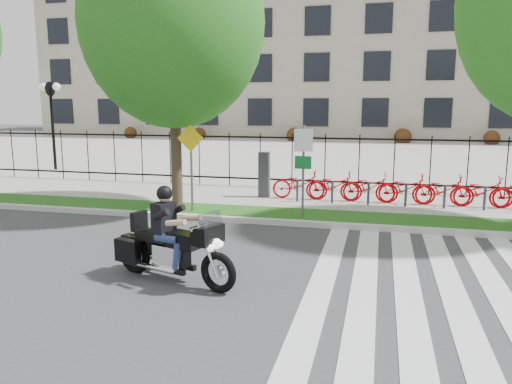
# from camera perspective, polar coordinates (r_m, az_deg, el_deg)

# --- Properties ---
(ground) EXTENTS (120.00, 120.00, 0.00)m
(ground) POSITION_cam_1_polar(r_m,az_deg,el_deg) (9.79, -5.51, -9.12)
(ground) COLOR #38383B
(ground) RESTS_ON ground
(curb) EXTENTS (60.00, 0.20, 0.15)m
(curb) POSITION_cam_1_polar(r_m,az_deg,el_deg) (13.55, 0.31, -3.33)
(curb) COLOR beige
(curb) RESTS_ON ground
(grass_verge) EXTENTS (60.00, 1.50, 0.15)m
(grass_verge) POSITION_cam_1_polar(r_m,az_deg,el_deg) (14.35, 1.12, -2.57)
(grass_verge) COLOR #215515
(grass_verge) RESTS_ON ground
(sidewalk) EXTENTS (60.00, 3.50, 0.15)m
(sidewalk) POSITION_cam_1_polar(r_m,az_deg,el_deg) (16.75, 3.05, -0.76)
(sidewalk) COLOR #A4A19A
(sidewalk) RESTS_ON ground
(plaza) EXTENTS (80.00, 34.00, 0.10)m
(plaza) POSITION_cam_1_polar(r_m,az_deg,el_deg) (33.99, 8.79, 4.58)
(plaza) COLOR #A4A19A
(plaza) RESTS_ON ground
(crosswalk_stripes) EXTENTS (5.70, 8.00, 0.01)m
(crosswalk_stripes) POSITION_cam_1_polar(r_m,az_deg,el_deg) (9.42, 23.92, -10.71)
(crosswalk_stripes) COLOR silver
(crosswalk_stripes) RESTS_ON ground
(iron_fence) EXTENTS (30.00, 0.06, 2.00)m
(iron_fence) POSITION_cam_1_polar(r_m,az_deg,el_deg) (18.29, 4.14, 3.55)
(iron_fence) COLOR black
(iron_fence) RESTS_ON sidewalk
(office_building) EXTENTS (60.00, 21.90, 20.15)m
(office_building) POSITION_cam_1_polar(r_m,az_deg,el_deg) (54.13, 11.18, 17.01)
(office_building) COLOR gray
(office_building) RESTS_ON ground
(lamp_post_left) EXTENTS (1.06, 0.70, 4.25)m
(lamp_post_left) POSITION_cam_1_polar(r_m,az_deg,el_deg) (25.65, -22.37, 9.28)
(lamp_post_left) COLOR black
(lamp_post_left) RESTS_ON ground
(street_tree_1) EXTENTS (5.22, 5.22, 8.35)m
(street_tree_1) POSITION_cam_1_polar(r_m,az_deg,el_deg) (15.03, -9.51, 18.65)
(street_tree_1) COLOR #39281F
(street_tree_1) RESTS_ON grass_verge
(bike_share_station) EXTENTS (8.87, 0.85, 1.50)m
(bike_share_station) POSITION_cam_1_polar(r_m,az_deg,el_deg) (16.12, 16.42, 0.41)
(bike_share_station) COLOR #2D2D33
(bike_share_station) RESTS_ON sidewalk
(sign_pole_regulatory) EXTENTS (0.50, 0.09, 2.50)m
(sign_pole_regulatory) POSITION_cam_1_polar(r_m,az_deg,el_deg) (13.51, 5.42, 3.76)
(sign_pole_regulatory) COLOR #59595B
(sign_pole_regulatory) RESTS_ON grass_verge
(sign_pole_warning) EXTENTS (0.78, 0.09, 2.49)m
(sign_pole_warning) POSITION_cam_1_polar(r_m,az_deg,el_deg) (14.36, -7.44, 4.10)
(sign_pole_warning) COLOR #59595B
(sign_pole_warning) RESTS_ON grass_verge
(motorcycle_rider) EXTENTS (2.66, 1.30, 2.13)m
(motorcycle_rider) POSITION_cam_1_polar(r_m,az_deg,el_deg) (9.19, -9.54, -5.87)
(motorcycle_rider) COLOR black
(motorcycle_rider) RESTS_ON ground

